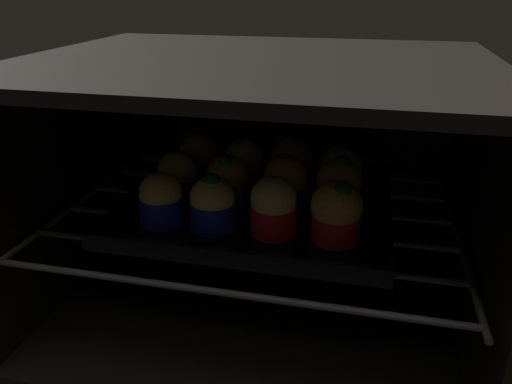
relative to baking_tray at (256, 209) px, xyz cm
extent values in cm
cube|color=black|center=(0.00, 0.23, -15.43)|extent=(59.00, 47.00, 1.50)
cube|color=black|center=(0.00, 0.23, 20.07)|extent=(59.00, 47.00, 1.50)
cube|color=black|center=(0.00, 22.98, 2.32)|extent=(59.00, 1.50, 34.00)
cube|color=black|center=(-28.75, 0.23, 2.32)|extent=(1.50, 47.00, 34.00)
cube|color=black|center=(28.75, 0.23, 2.32)|extent=(1.50, 47.00, 34.00)
cylinder|color=#4C494C|center=(0.00, -18.77, -1.08)|extent=(54.00, 0.80, 0.80)
cylinder|color=#4C494C|center=(0.00, -11.17, -1.08)|extent=(54.00, 0.80, 0.80)
cylinder|color=#4C494C|center=(0.00, -3.57, -1.08)|extent=(54.00, 0.80, 0.80)
cylinder|color=#4C494C|center=(0.00, 4.03, -1.08)|extent=(54.00, 0.80, 0.80)
cylinder|color=#4C494C|center=(0.00, 11.63, -1.08)|extent=(54.00, 0.80, 0.80)
cylinder|color=#4C494C|center=(0.00, 19.23, -1.08)|extent=(54.00, 0.80, 0.80)
cylinder|color=#4C494C|center=(-27.00, 0.23, -1.08)|extent=(0.80, 42.00, 0.80)
cylinder|color=#4C494C|center=(27.00, 0.23, -1.08)|extent=(0.80, 42.00, 0.80)
cube|color=black|center=(0.00, 0.00, -0.08)|extent=(36.79, 29.33, 1.20)
cube|color=black|center=(0.00, -14.26, 1.02)|extent=(36.79, 0.80, 1.00)
cube|color=black|center=(0.00, 14.26, 1.02)|extent=(36.79, 0.80, 1.00)
cube|color=black|center=(-17.99, 0.00, 1.02)|extent=(0.80, 29.33, 1.00)
cube|color=black|center=(17.99, 0.00, 1.02)|extent=(0.80, 29.33, 1.00)
cylinder|color=#1928B7|center=(-10.81, -7.47, 2.32)|extent=(5.78, 5.78, 3.60)
sphere|color=#DBBC60|center=(-10.81, -7.47, 4.60)|extent=(5.53, 5.53, 5.53)
cylinder|color=#1928B7|center=(-3.88, -7.40, 2.32)|extent=(5.78, 5.78, 3.60)
sphere|color=#E0CC7A|center=(-3.88, -7.40, 4.58)|extent=(5.70, 5.70, 5.70)
sphere|color=#19511E|center=(-3.86, -7.57, 6.72)|extent=(2.48, 2.48, 2.48)
cylinder|color=red|center=(3.84, -7.10, 2.32)|extent=(5.78, 5.78, 3.60)
sphere|color=#E0CC7A|center=(3.84, -7.10, 5.18)|extent=(5.71, 5.71, 5.71)
cylinder|color=red|center=(11.52, -7.17, 2.32)|extent=(5.78, 5.78, 3.60)
sphere|color=gold|center=(11.52, -7.17, 5.03)|extent=(6.25, 6.25, 6.25)
sphere|color=#19511E|center=(12.00, -7.89, 7.32)|extent=(2.34, 2.34, 2.34)
cylinder|color=#1928B7|center=(-11.28, -0.28, 2.32)|extent=(5.78, 5.78, 3.60)
sphere|color=gold|center=(-11.28, -0.28, 4.99)|extent=(5.63, 5.63, 5.63)
sphere|color=#28702D|center=(-11.58, -0.53, 7.04)|extent=(1.60, 1.60, 1.60)
cylinder|color=#0C8C84|center=(-4.05, 0.03, 2.32)|extent=(5.78, 5.78, 3.60)
sphere|color=gold|center=(-4.05, 0.03, 4.69)|extent=(5.90, 5.90, 5.90)
sphere|color=#28702D|center=(-4.04, -0.95, 6.98)|extent=(2.12, 2.12, 2.12)
cylinder|color=#1928B7|center=(4.06, 0.20, 2.32)|extent=(5.78, 5.78, 3.60)
sphere|color=gold|center=(4.06, 0.20, 5.18)|extent=(5.95, 5.95, 5.95)
sphere|color=#19511E|center=(4.07, 0.20, 7.68)|extent=(1.75, 1.75, 1.75)
cylinder|color=silver|center=(11.23, 0.09, 2.32)|extent=(5.78, 5.78, 3.60)
sphere|color=gold|center=(11.23, 0.09, 5.28)|extent=(6.00, 6.00, 6.00)
sphere|color=#1E6023|center=(11.41, 0.21, 7.73)|extent=(2.24, 2.24, 2.24)
cylinder|color=#1928B7|center=(-10.80, 7.25, 2.32)|extent=(5.78, 5.78, 3.60)
sphere|color=gold|center=(-10.80, 7.25, 5.17)|extent=(5.99, 5.99, 5.99)
sphere|color=#19511E|center=(-11.77, 7.30, 7.30)|extent=(2.17, 2.17, 2.17)
cylinder|color=red|center=(-3.55, 7.18, 2.32)|extent=(5.78, 5.78, 3.60)
sphere|color=#E0CC7A|center=(-3.55, 7.18, 4.97)|extent=(5.73, 5.73, 5.73)
sphere|color=#28702D|center=(-3.95, 6.38, 7.23)|extent=(1.64, 1.64, 1.64)
cylinder|color=#1928B7|center=(3.74, 7.61, 2.32)|extent=(5.78, 5.78, 3.60)
sphere|color=gold|center=(3.74, 7.61, 5.24)|extent=(6.29, 6.29, 6.29)
sphere|color=#28702D|center=(4.96, 6.95, 7.27)|extent=(2.50, 2.50, 2.50)
cylinder|color=#7A238C|center=(10.90, 7.10, 2.32)|extent=(5.78, 5.78, 3.60)
sphere|color=#E0CC7A|center=(10.90, 7.10, 4.65)|extent=(6.33, 6.33, 6.33)
sphere|color=#28702D|center=(10.63, 8.44, 6.75)|extent=(2.01, 2.01, 2.01)
camera|label=1|loc=(14.10, -60.96, 29.92)|focal=34.59mm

